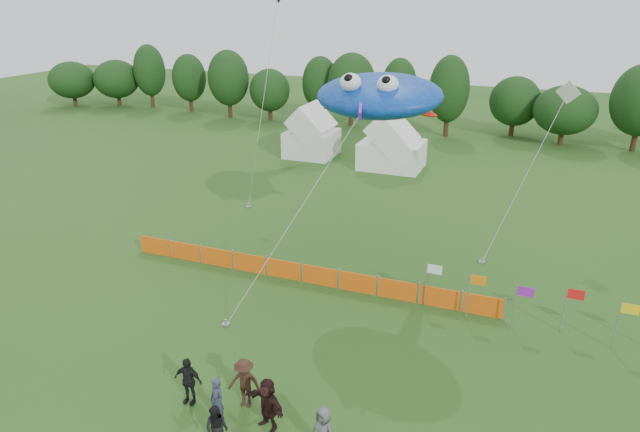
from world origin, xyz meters
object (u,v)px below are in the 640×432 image
(spectator_b, at_px, (217,429))
(spectator_c, at_px, (245,383))
(spectator_a, at_px, (217,401))
(tent_right, at_px, (392,146))
(barrier_fence, at_px, (301,273))
(spectator_d, at_px, (188,380))
(tent_left, at_px, (312,135))
(stingray_kite, at_px, (381,94))
(spectator_e, at_px, (323,431))
(spectator_f, at_px, (267,404))

(spectator_b, xyz_separation_m, spectator_c, (-0.17, 2.19, 0.14))
(spectator_a, xyz_separation_m, spectator_c, (0.50, 1.05, 0.11))
(tent_right, height_order, barrier_fence, tent_right)
(spectator_c, xyz_separation_m, spectator_d, (-1.98, -0.57, -0.04))
(tent_left, distance_m, stingray_kite, 24.60)
(spectator_a, height_order, spectator_e, spectator_e)
(barrier_fence, bearing_deg, spectator_e, -63.44)
(tent_right, xyz_separation_m, spectator_e, (6.19, -32.02, -0.97))
(spectator_a, height_order, stingray_kite, stingray_kite)
(spectator_c, relative_size, stingray_kite, 0.12)
(spectator_b, relative_size, spectator_c, 0.86)
(spectator_c, xyz_separation_m, stingray_kite, (1.36, 11.73, 8.41))
(tent_right, bearing_deg, tent_left, 172.26)
(spectator_b, relative_size, spectator_d, 0.89)
(spectator_b, height_order, spectator_d, spectator_d)
(spectator_d, bearing_deg, spectator_f, -5.08)
(tent_right, height_order, spectator_c, tent_right)
(spectator_e, xyz_separation_m, stingray_kite, (-2.05, 12.84, 8.49))
(tent_right, relative_size, stingray_kite, 0.32)
(spectator_c, height_order, spectator_d, spectator_c)
(tent_left, height_order, spectator_c, tent_left)
(spectator_f, height_order, stingray_kite, stingray_kite)
(tent_right, height_order, spectator_a, tent_right)
(spectator_a, bearing_deg, spectator_e, 21.51)
(spectator_f, relative_size, stingray_kite, 0.12)
(spectator_a, xyz_separation_m, spectator_d, (-1.48, 0.49, 0.08))
(tent_right, distance_m, stingray_kite, 21.02)
(barrier_fence, bearing_deg, stingray_kite, 36.04)
(spectator_b, xyz_separation_m, spectator_e, (3.24, 1.09, 0.06))
(spectator_d, bearing_deg, barrier_fence, 86.06)
(stingray_kite, bearing_deg, spectator_e, -80.91)
(tent_right, height_order, stingray_kite, stingray_kite)
(spectator_c, bearing_deg, spectator_f, -34.86)
(spectator_e, bearing_deg, barrier_fence, 140.01)
(tent_left, bearing_deg, spectator_e, -67.23)
(spectator_f, bearing_deg, spectator_c, 172.32)
(spectator_d, relative_size, spectator_f, 0.96)
(spectator_d, bearing_deg, tent_left, 101.49)
(spectator_b, distance_m, spectator_d, 2.70)
(spectator_e, xyz_separation_m, spectator_f, (-2.19, 0.43, 0.08))
(spectator_e, bearing_deg, spectator_c, -174.47)
(spectator_c, bearing_deg, spectator_b, -91.58)
(spectator_b, distance_m, stingray_kite, 16.38)
(tent_right, xyz_separation_m, spectator_b, (2.95, -33.11, -1.03))
(spectator_e, bearing_deg, tent_right, 124.40)
(barrier_fence, height_order, spectator_f, spectator_f)
(spectator_b, distance_m, spectator_f, 1.85)
(barrier_fence, xyz_separation_m, spectator_e, (5.25, -10.51, 0.38))
(spectator_e, bearing_deg, spectator_d, -162.26)
(spectator_a, bearing_deg, spectator_c, 86.76)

